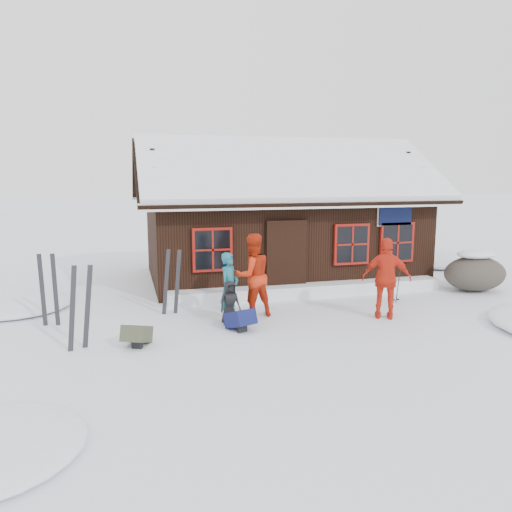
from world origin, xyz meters
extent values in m
plane|color=white|center=(0.00, 0.00, 0.00)|extent=(120.00, 120.00, 0.00)
cube|color=black|center=(1.50, 5.00, 1.25)|extent=(8.00, 5.00, 2.50)
cube|color=black|center=(1.50, 3.52, 3.35)|extent=(8.90, 3.14, 1.88)
cube|color=black|center=(1.50, 6.47, 3.35)|extent=(8.90, 3.14, 1.88)
cube|color=white|center=(1.50, 3.52, 3.49)|extent=(8.72, 3.07, 1.86)
cube|color=white|center=(1.50, 6.47, 3.49)|extent=(8.72, 3.07, 1.86)
cube|color=white|center=(1.50, 5.00, 4.22)|extent=(8.81, 0.22, 0.14)
cube|color=silver|center=(1.50, 2.05, 2.48)|extent=(8.90, 0.10, 0.20)
cube|color=black|center=(0.90, 2.45, 1.00)|extent=(1.00, 0.10, 2.00)
cube|color=black|center=(4.10, 2.42, 2.15)|extent=(1.00, 0.06, 0.60)
cube|color=maroon|center=(-1.10, 2.44, 1.35)|extent=(1.04, 0.10, 1.14)
cube|color=black|center=(-1.10, 2.40, 1.35)|extent=(0.90, 0.04, 1.00)
cube|color=maroon|center=(2.80, 2.44, 1.35)|extent=(1.04, 0.10, 1.14)
cube|color=black|center=(2.80, 2.40, 1.35)|extent=(0.90, 0.04, 1.00)
cube|color=maroon|center=(4.20, 2.44, 1.35)|extent=(1.04, 0.10, 1.14)
cube|color=black|center=(4.20, 2.40, 1.35)|extent=(0.90, 0.04, 1.00)
cube|color=white|center=(1.50, 2.25, 0.17)|extent=(7.60, 0.60, 0.35)
ellipsoid|color=white|center=(-6.00, 3.00, 0.00)|extent=(2.80, 2.80, 0.34)
ellipsoid|color=white|center=(8.00, 6.00, 0.00)|extent=(4.00, 4.00, 0.48)
imported|color=#165A6D|center=(-1.05, 0.58, 0.78)|extent=(0.66, 0.67, 1.56)
imported|color=#B9270D|center=(-0.48, 0.77, 0.97)|extent=(1.09, 0.94, 1.94)
imported|color=red|center=(2.43, -0.16, 0.93)|extent=(1.18, 0.91, 1.86)
imported|color=black|center=(-1.11, 0.29, 0.49)|extent=(0.54, 0.42, 0.98)
ellipsoid|color=#453F37|center=(6.25, 1.66, 0.49)|extent=(1.79, 1.34, 0.98)
ellipsoid|color=white|center=(6.25, 1.66, 0.92)|extent=(1.12, 0.81, 0.25)
cube|color=black|center=(-4.27, -0.53, 0.78)|extent=(0.24, 0.16, 1.66)
cube|color=black|center=(-4.00, -0.47, 0.78)|extent=(0.28, 0.09, 1.66)
cube|color=black|center=(-5.04, 1.25, 0.77)|extent=(0.13, 0.05, 1.64)
cube|color=black|center=(-4.77, 1.21, 0.77)|extent=(0.12, 0.06, 1.64)
cube|color=black|center=(-2.37, 1.50, 0.75)|extent=(0.25, 0.08, 1.59)
cube|color=black|center=(-2.12, 1.44, 0.75)|extent=(0.22, 0.15, 1.59)
cylinder|color=black|center=(3.34, 1.03, 0.54)|extent=(0.08, 0.10, 1.17)
cylinder|color=black|center=(3.46, 1.03, 0.54)|extent=(0.08, 0.10, 1.17)
cube|color=#11164A|center=(-0.97, -0.15, 0.16)|extent=(0.64, 0.73, 0.33)
cube|color=#3D402E|center=(-3.12, -0.60, 0.16)|extent=(0.64, 0.71, 0.32)
camera|label=1|loc=(-3.26, -10.09, 3.28)|focal=35.00mm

